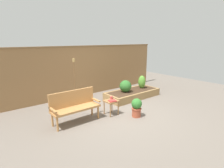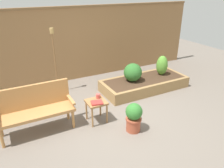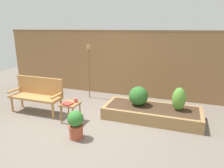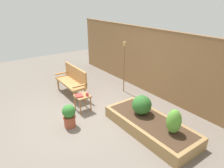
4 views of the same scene
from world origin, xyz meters
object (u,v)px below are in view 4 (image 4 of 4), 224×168
(shrub_near_bench, at_px, (142,105))
(shrub_far_corner, at_px, (174,121))
(garden_bench, at_px, (73,79))
(side_table, at_px, (82,98))
(tiki_torch, at_px, (124,58))
(book_on_table, at_px, (79,95))
(potted_boxwood, at_px, (69,115))
(cup_on_table, at_px, (87,94))

(shrub_near_bench, height_order, shrub_far_corner, shrub_far_corner)
(garden_bench, bearing_deg, side_table, -13.26)
(shrub_near_bench, xyz_separation_m, tiki_torch, (-1.82, 0.89, 0.63))
(book_on_table, height_order, shrub_near_bench, shrub_near_bench)
(book_on_table, relative_size, shrub_near_bench, 0.47)
(side_table, relative_size, potted_boxwood, 0.79)
(cup_on_table, relative_size, shrub_near_bench, 0.25)
(cup_on_table, height_order, shrub_far_corner, shrub_far_corner)
(book_on_table, distance_m, tiki_torch, 2.03)
(book_on_table, height_order, shrub_far_corner, shrub_far_corner)
(cup_on_table, bearing_deg, potted_boxwood, -61.04)
(cup_on_table, height_order, tiki_torch, tiki_torch)
(tiki_torch, bearing_deg, book_on_table, -79.88)
(cup_on_table, xyz_separation_m, book_on_table, (-0.11, -0.19, -0.03))
(book_on_table, distance_m, shrub_near_bench, 1.79)
(potted_boxwood, bearing_deg, tiki_torch, 109.60)
(potted_boxwood, distance_m, tiki_torch, 2.73)
(shrub_near_bench, bearing_deg, garden_bench, -166.82)
(garden_bench, bearing_deg, shrub_near_bench, 13.18)
(side_table, relative_size, book_on_table, 2.08)
(garden_bench, relative_size, cup_on_table, 11.89)
(side_table, bearing_deg, shrub_far_corner, 20.07)
(tiki_torch, bearing_deg, side_table, -78.71)
(garden_bench, bearing_deg, potted_boxwood, -28.80)
(shrub_far_corner, bearing_deg, garden_bench, -170.32)
(book_on_table, height_order, potted_boxwood, potted_boxwood)
(garden_bench, relative_size, shrub_far_corner, 2.55)
(cup_on_table, xyz_separation_m, tiki_torch, (-0.45, 1.68, 0.65))
(garden_bench, bearing_deg, book_on_table, -17.56)
(book_on_table, relative_size, tiki_torch, 0.13)
(potted_boxwood, relative_size, tiki_torch, 0.35)
(garden_bench, bearing_deg, shrub_far_corner, 9.68)
(book_on_table, bearing_deg, shrub_far_corner, 34.16)
(cup_on_table, distance_m, potted_boxwood, 0.89)
(cup_on_table, relative_size, potted_boxwood, 0.20)
(shrub_far_corner, bearing_deg, potted_boxwood, -141.45)
(cup_on_table, height_order, book_on_table, cup_on_table)
(garden_bench, xyz_separation_m, side_table, (1.18, -0.28, -0.15))
(side_table, xyz_separation_m, cup_on_table, (0.09, 0.11, 0.13))
(garden_bench, xyz_separation_m, shrub_far_corner, (3.63, 0.62, 0.04))
(side_table, relative_size, tiki_torch, 0.28)
(garden_bench, xyz_separation_m, tiki_torch, (0.82, 1.51, 0.64))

